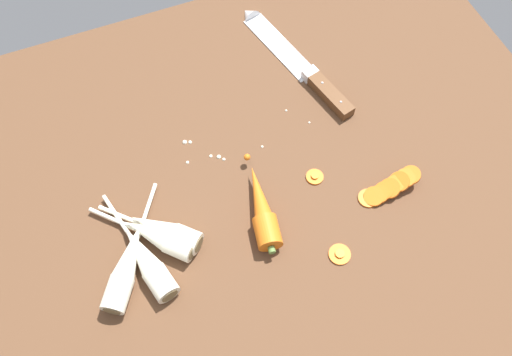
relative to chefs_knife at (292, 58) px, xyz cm
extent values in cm
cube|color=brown|center=(-17.43, -21.53, -2.65)|extent=(120.00, 90.00, 4.00)
cube|color=silver|center=(-0.98, 4.10, -0.40)|extent=(8.91, 20.48, 0.50)
cone|color=silver|center=(-3.57, 14.99, -0.40)|extent=(4.55, 3.84, 3.96)
cube|color=silver|center=(1.34, -5.63, 0.45)|extent=(3.32, 2.63, 2.20)
cube|color=brown|center=(2.85, -11.95, 0.45)|extent=(5.27, 11.35, 2.20)
sphere|color=silver|center=(2.20, -9.23, 1.55)|extent=(0.50, 0.50, 0.50)
sphere|color=silver|center=(3.49, -14.68, 1.55)|extent=(0.50, 0.50, 0.50)
cylinder|color=orange|center=(-19.63, -34.02, 1.45)|extent=(5.05, 5.93, 4.20)
cone|color=orange|center=(-18.53, -27.78, 1.45)|extent=(6.13, 13.17, 3.99)
sphere|color=orange|center=(-17.04, -19.28, 1.45)|extent=(1.20, 1.20, 1.20)
cylinder|color=#5B7F3D|center=(-20.19, -37.21, 1.45)|extent=(1.36, 1.19, 1.20)
cylinder|color=silver|center=(-45.49, -34.87, 1.35)|extent=(6.32, 6.73, 4.00)
cone|color=silver|center=(-41.35, -28.58, 1.35)|extent=(8.47, 10.13, 3.80)
cylinder|color=silver|center=(-37.10, -22.15, 0.45)|extent=(6.32, 9.09, 0.70)
cylinder|color=brown|center=(-46.98, -37.13, 1.35)|extent=(2.50, 1.79, 2.80)
cylinder|color=silver|center=(-32.51, -30.18, 1.35)|extent=(6.01, 6.01, 4.00)
cone|color=silver|center=(-36.93, -25.75, 1.35)|extent=(8.34, 8.36, 3.80)
cylinder|color=silver|center=(-41.45, -21.21, 0.45)|extent=(6.61, 6.63, 0.70)
cylinder|color=brown|center=(-30.92, -31.78, 1.35)|extent=(2.20, 2.19, 2.80)
cylinder|color=silver|center=(-33.87, -30.92, 1.35)|extent=(6.13, 6.15, 4.00)
cone|color=silver|center=(-38.38, -26.22, 1.35)|extent=(8.51, 8.64, 3.80)
cylinder|color=silver|center=(-43.00, -21.41, 0.45)|extent=(6.75, 6.99, 0.70)
cylinder|color=brown|center=(-32.25, -32.61, 1.35)|extent=(2.23, 2.15, 2.80)
cylinder|color=silver|center=(-38.56, -35.69, 1.35)|extent=(5.13, 5.98, 4.00)
cone|color=silver|center=(-40.30, -28.74, 1.35)|extent=(5.91, 9.82, 3.80)
cylinder|color=silver|center=(-42.08, -21.61, 0.45)|extent=(3.09, 9.80, 0.70)
cylinder|color=brown|center=(-37.93, -38.19, 1.35)|extent=(2.79, 0.97, 2.80)
cylinder|color=orange|center=(-0.39, -33.99, -0.30)|extent=(3.62, 3.62, 0.70)
cylinder|color=orange|center=(0.54, -34.23, -0.06)|extent=(3.65, 3.59, 1.84)
cylinder|color=orange|center=(1.51, -34.27, 0.19)|extent=(3.36, 3.31, 1.86)
cylinder|color=orange|center=(2.50, -34.07, 0.43)|extent=(3.36, 3.31, 1.95)
cylinder|color=orange|center=(3.53, -34.13, 0.68)|extent=(3.66, 3.64, 2.12)
cylinder|color=orange|center=(4.62, -33.87, 0.92)|extent=(3.35, 3.27, 1.61)
cylinder|color=orange|center=(5.53, -33.77, 1.17)|extent=(3.62, 3.63, 2.32)
cylinder|color=orange|center=(6.77, -33.63, 1.41)|extent=(3.52, 3.45, 1.64)
cylinder|color=orange|center=(7.80, -33.55, 1.66)|extent=(3.49, 3.43, 1.83)
cylinder|color=orange|center=(-9.69, -41.47, -0.30)|extent=(3.71, 3.71, 0.70)
cylinder|color=orange|center=(-9.69, -41.47, -0.03)|extent=(1.56, 1.56, 0.16)
cylinder|color=orange|center=(-7.30, -26.59, -0.30)|extent=(3.16, 3.16, 0.70)
cylinder|color=orange|center=(-7.30, -26.59, -0.03)|extent=(1.33, 1.33, 0.16)
sphere|color=silver|center=(-27.52, -15.11, -0.34)|extent=(0.63, 0.63, 0.63)
sphere|color=silver|center=(-21.81, -16.14, -0.24)|extent=(0.83, 0.83, 0.83)
sphere|color=silver|center=(-6.19, -11.23, -0.43)|extent=(0.45, 0.45, 0.45)
sphere|color=silver|center=(-25.68, -11.15, -0.31)|extent=(0.69, 0.69, 0.69)
sphere|color=silver|center=(-26.60, -10.78, -0.21)|extent=(0.88, 0.88, 0.88)
sphere|color=silver|center=(-21.14, -16.97, -0.34)|extent=(0.62, 0.62, 0.62)
sphere|color=silver|center=(-23.13, -15.44, -0.33)|extent=(0.64, 0.64, 0.64)
sphere|color=silver|center=(-13.61, -17.11, -0.39)|extent=(0.53, 0.53, 0.53)
sphere|color=silver|center=(-3.24, -15.44, -0.43)|extent=(0.44, 0.44, 0.44)
camera|label=1|loc=(-34.33, -65.32, 83.66)|focal=37.56mm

